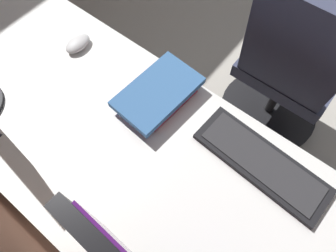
{
  "coord_description": "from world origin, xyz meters",
  "views": [
    {
      "loc": [
        -0.23,
        1.84,
        1.59
      ],
      "look_at": [
        -0.02,
        1.58,
        0.95
      ],
      "focal_mm": 31.88,
      "sensor_mm": 36.0,
      "label": 1
    }
  ],
  "objects": [
    {
      "name": "floor_plane",
      "position": [
        0.0,
        0.0,
        0.0
      ],
      "size": [
        5.1,
        5.1,
        0.0
      ],
      "primitive_type": "plane",
      "color": "#B2ADA3"
    },
    {
      "name": "desk",
      "position": [
        -0.02,
        1.63,
        0.67
      ],
      "size": [
        2.23,
        0.67,
        0.73
      ],
      "color": "white",
      "rests_on": "ground"
    },
    {
      "name": "drawer_pedestal",
      "position": [
        0.4,
        1.66,
        0.35
      ],
      "size": [
        0.4,
        0.51,
        0.69
      ],
      "color": "white",
      "rests_on": "ground"
    },
    {
      "name": "keyboard_main",
      "position": [
        -0.25,
        1.42,
        0.74
      ],
      "size": [
        0.43,
        0.16,
        0.02
      ],
      "color": "black",
      "rests_on": "desk"
    },
    {
      "name": "mouse_main",
      "position": [
        0.52,
        1.44,
        0.75
      ],
      "size": [
        0.06,
        0.1,
        0.03
      ],
      "primitive_type": "ellipsoid",
      "color": "silver",
      "rests_on": "desk"
    },
    {
      "name": "book_stack_near",
      "position": [
        0.14,
        1.43,
        0.76
      ],
      "size": [
        0.2,
        0.29,
        0.06
      ],
      "color": "#B2383D",
      "rests_on": "desk"
    },
    {
      "name": "office_chair",
      "position": [
        -0.13,
        0.83,
        0.46
      ],
      "size": [
        0.56,
        0.56,
        0.97
      ],
      "color": "#383D56",
      "rests_on": "ground"
    }
  ]
}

